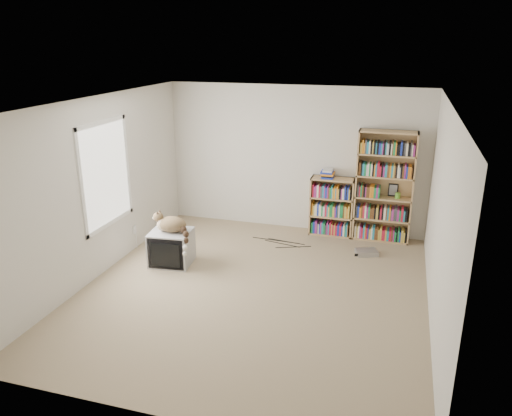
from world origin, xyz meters
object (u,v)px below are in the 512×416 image
(cat, at_px, (174,227))
(bookcase_short, at_px, (332,208))
(dvd_player, at_px, (367,252))
(bookcase_tall, at_px, (384,189))
(crt_tv, at_px, (172,247))

(cat, distance_m, bookcase_short, 2.80)
(cat, xyz_separation_m, dvd_player, (2.72, 1.19, -0.56))
(bookcase_tall, relative_size, dvd_player, 5.66)
(cat, height_order, bookcase_short, bookcase_short)
(dvd_player, bearing_deg, crt_tv, -179.03)
(bookcase_short, relative_size, dvd_player, 3.09)
(crt_tv, bearing_deg, dvd_player, 16.44)
(dvd_player, bearing_deg, cat, -177.72)
(bookcase_tall, distance_m, dvd_player, 1.12)
(cat, relative_size, bookcase_short, 0.65)
(crt_tv, relative_size, dvd_player, 1.97)
(bookcase_short, bearing_deg, crt_tv, -138.64)
(bookcase_tall, xyz_separation_m, dvd_player, (-0.16, -0.72, -0.84))
(crt_tv, bearing_deg, bookcase_tall, 26.45)
(cat, relative_size, dvd_player, 2.00)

